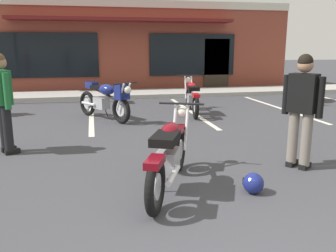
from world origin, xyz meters
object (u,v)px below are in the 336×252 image
(person_in_shorts_foreground, at_px, (3,98))
(motorcycle_red_sportbike, at_px, (106,99))
(motorcycle_silver_naked, at_px, (310,88))
(person_in_black_shirt, at_px, (302,105))
(motorcycle_black_cruiser, at_px, (192,97))
(motorcycle_foreground_classic, at_px, (170,154))
(helmet_on_pavement, at_px, (253,183))

(person_in_shorts_foreground, bearing_deg, motorcycle_red_sportbike, 54.94)
(motorcycle_silver_naked, xyz_separation_m, person_in_shorts_foreground, (-8.33, -4.02, 0.49))
(motorcycle_silver_naked, height_order, person_in_black_shirt, person_in_black_shirt)
(motorcycle_red_sportbike, xyz_separation_m, motorcycle_black_cruiser, (2.29, 0.38, -0.07))
(motorcycle_foreground_classic, height_order, motorcycle_red_sportbike, same)
(motorcycle_black_cruiser, bearing_deg, motorcycle_silver_naked, 14.90)
(person_in_shorts_foreground, height_order, helmet_on_pavement, person_in_shorts_foreground)
(motorcycle_red_sportbike, distance_m, person_in_black_shirt, 4.99)
(motorcycle_red_sportbike, relative_size, person_in_black_shirt, 1.10)
(motorcycle_foreground_classic, xyz_separation_m, motorcycle_silver_naked, (5.97, 6.11, 0.00))
(person_in_black_shirt, height_order, helmet_on_pavement, person_in_black_shirt)
(motorcycle_red_sportbike, relative_size, motorcycle_silver_naked, 1.05)
(motorcycle_foreground_classic, height_order, motorcycle_black_cruiser, same)
(motorcycle_black_cruiser, xyz_separation_m, person_in_shorts_foreground, (-4.05, -2.88, 0.49))
(motorcycle_red_sportbike, height_order, person_in_black_shirt, person_in_black_shirt)
(motorcycle_black_cruiser, relative_size, helmet_on_pavement, 8.08)
(motorcycle_red_sportbike, xyz_separation_m, motorcycle_silver_naked, (6.58, 1.52, -0.07))
(helmet_on_pavement, bearing_deg, motorcycle_red_sportbike, 107.74)
(motorcycle_foreground_classic, relative_size, motorcycle_silver_naked, 1.12)
(motorcycle_foreground_classic, bearing_deg, person_in_black_shirt, 10.79)
(motorcycle_foreground_classic, relative_size, motorcycle_black_cruiser, 0.94)
(person_in_black_shirt, relative_size, helmet_on_pavement, 6.44)
(person_in_black_shirt, height_order, person_in_shorts_foreground, same)
(motorcycle_red_sportbike, bearing_deg, motorcycle_black_cruiser, 9.29)
(motorcycle_silver_naked, bearing_deg, motorcycle_black_cruiser, -165.10)
(motorcycle_black_cruiser, bearing_deg, helmet_on_pavement, -97.59)
(motorcycle_silver_naked, distance_m, helmet_on_pavement, 8.18)
(motorcycle_black_cruiser, xyz_separation_m, helmet_on_pavement, (-0.71, -5.33, -0.33))
(motorcycle_foreground_classic, distance_m, motorcycle_silver_naked, 8.54)
(helmet_on_pavement, bearing_deg, person_in_shorts_foreground, 143.72)
(motorcycle_black_cruiser, relative_size, person_in_black_shirt, 1.25)
(motorcycle_foreground_classic, height_order, helmet_on_pavement, motorcycle_foreground_classic)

